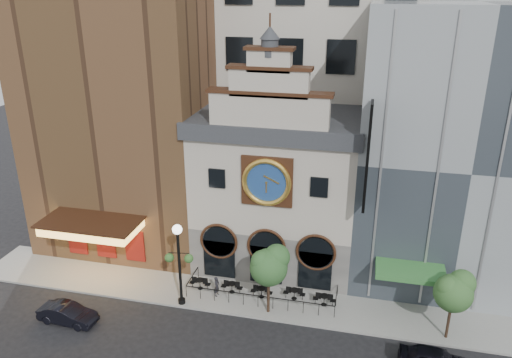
{
  "coord_description": "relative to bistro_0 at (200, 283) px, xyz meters",
  "views": [
    {
      "loc": [
        6.5,
        -27.22,
        21.33
      ],
      "look_at": [
        -1.26,
        6.0,
        7.81
      ],
      "focal_mm": 35.0,
      "sensor_mm": 36.0,
      "label": 1
    }
  ],
  "objects": [
    {
      "name": "bistro_2",
      "position": [
        4.66,
        -0.02,
        0.0
      ],
      "size": [
        1.58,
        0.68,
        0.9
      ],
      "color": "black",
      "rests_on": "sidewalk"
    },
    {
      "name": "tree_right",
      "position": [
        17.16,
        -1.55,
        3.05
      ],
      "size": [
        2.49,
        2.4,
        4.8
      ],
      "color": "#382619",
      "rests_on": "sidewalk"
    },
    {
      "name": "bistro_4",
      "position": [
        9.15,
        0.07,
        0.0
      ],
      "size": [
        1.58,
        0.68,
        0.9
      ],
      "color": "black",
      "rests_on": "sidewalk"
    },
    {
      "name": "car_left",
      "position": [
        -7.4,
        -5.56,
        0.05
      ],
      "size": [
        4.09,
        1.64,
        1.32
      ],
      "primitive_type": "imported",
      "rotation": [
        0.0,
        0.0,
        1.51
      ],
      "color": "black",
      "rests_on": "ground"
    },
    {
      "name": "bistro_3",
      "position": [
        6.99,
        0.31,
        0.0
      ],
      "size": [
        1.58,
        0.68,
        0.9
      ],
      "color": "black",
      "rests_on": "sidewalk"
    },
    {
      "name": "tree_left",
      "position": [
        5.53,
        -1.53,
        3.26
      ],
      "size": [
        2.64,
        2.54,
        5.08
      ],
      "color": "#382619",
      "rests_on": "sidewalk"
    },
    {
      "name": "cafe_railing",
      "position": [
        4.68,
        0.1,
        -0.01
      ],
      "size": [
        10.6,
        2.6,
        0.9
      ],
      "primitive_type": null,
      "color": "black",
      "rests_on": "sidewalk"
    },
    {
      "name": "retail_building",
      "position": [
        17.67,
        7.59,
        9.53
      ],
      "size": [
        14.0,
        14.4,
        20.0
      ],
      "color": "gray",
      "rests_on": "ground"
    },
    {
      "name": "sidewalk",
      "position": [
        4.68,
        0.1,
        -0.54
      ],
      "size": [
        44.0,
        5.0,
        0.15
      ],
      "primitive_type": "cube",
      "color": "gray",
      "rests_on": "ground"
    },
    {
      "name": "pedestrian",
      "position": [
        1.48,
        -0.54,
        0.3
      ],
      "size": [
        0.44,
        0.6,
        1.52
      ],
      "primitive_type": "imported",
      "rotation": [
        0.0,
        0.0,
        1.42
      ],
      "color": "black",
      "rests_on": "sidewalk"
    },
    {
      "name": "ground",
      "position": [
        4.68,
        -2.4,
        -0.61
      ],
      "size": [
        120.0,
        120.0,
        0.0
      ],
      "primitive_type": "plane",
      "color": "black",
      "rests_on": "ground"
    },
    {
      "name": "bistro_1",
      "position": [
        2.42,
        0.09,
        0.0
      ],
      "size": [
        1.58,
        0.68,
        0.9
      ],
      "color": "black",
      "rests_on": "sidewalk"
    },
    {
      "name": "lamppost",
      "position": [
        -0.67,
        -2.0,
        3.36
      ],
      "size": [
        1.96,
        0.84,
        6.18
      ],
      "rotation": [
        0.0,
        0.0,
        0.15
      ],
      "color": "black",
      "rests_on": "sidewalk"
    },
    {
      "name": "bistro_0",
      "position": [
        0.0,
        0.0,
        0.0
      ],
      "size": [
        1.58,
        0.68,
        0.9
      ],
      "color": "black",
      "rests_on": "sidewalk"
    },
    {
      "name": "theater_building",
      "position": [
        -8.32,
        7.56,
        11.99
      ],
      "size": [
        14.0,
        15.6,
        25.0
      ],
      "color": "brown",
      "rests_on": "ground"
    },
    {
      "name": "clock_building",
      "position": [
        4.68,
        5.42,
        6.07
      ],
      "size": [
        12.6,
        8.78,
        18.65
      ],
      "color": "#605E5B",
      "rests_on": "ground"
    }
  ]
}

